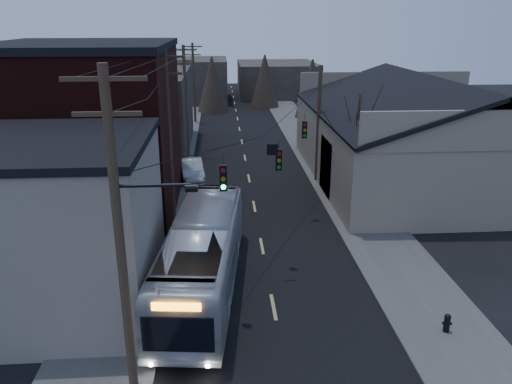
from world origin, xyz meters
TOP-DOWN VIEW (x-y plane):
  - road_surface at (0.00, 30.00)m, footprint 9.00×110.00m
  - sidewalk_left at (-6.50, 30.00)m, footprint 4.00×110.00m
  - sidewalk_right at (6.50, 30.00)m, footprint 4.00×110.00m
  - building_clapboard at (-9.00, 9.00)m, footprint 8.00×8.00m
  - building_brick at (-10.00, 20.00)m, footprint 10.00×12.00m
  - building_left_far at (-9.50, 36.00)m, footprint 9.00×14.00m
  - warehouse at (13.00, 25.00)m, footprint 16.16×20.60m
  - building_far_left at (-6.00, 65.00)m, footprint 10.00×12.00m
  - building_far_right at (7.00, 70.00)m, footprint 12.00×14.00m
  - bare_tree at (6.50, 20.00)m, footprint 0.40×0.40m
  - utility_lines at (-3.11, 24.14)m, footprint 11.24×45.28m
  - bus at (-3.00, 9.74)m, footprint 4.03×12.17m
  - parked_car at (-4.30, 26.16)m, footprint 2.16×4.69m
  - fire_hydrant at (6.46, 5.66)m, footprint 0.36×0.26m

SIDE VIEW (x-z plane):
  - road_surface at x=0.00m, z-range 0.00..0.02m
  - sidewalk_left at x=-6.50m, z-range 0.00..0.12m
  - sidewalk_right at x=6.50m, z-range 0.00..0.12m
  - fire_hydrant at x=6.46m, z-range 0.15..0.90m
  - parked_car at x=-4.30m, z-range 0.00..1.49m
  - bus at x=-3.00m, z-range 0.00..3.33m
  - building_far_right at x=7.00m, z-range 0.00..5.00m
  - warehouse at x=13.00m, z-range -1.17..6.56m
  - building_far_left at x=-6.00m, z-range 0.00..6.00m
  - building_clapboard at x=-9.00m, z-range 0.00..7.00m
  - building_left_far at x=-9.50m, z-range 0.00..7.00m
  - bare_tree at x=6.50m, z-range 0.00..7.20m
  - utility_lines at x=-3.11m, z-range -0.30..10.20m
  - building_brick at x=-10.00m, z-range 0.00..10.00m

